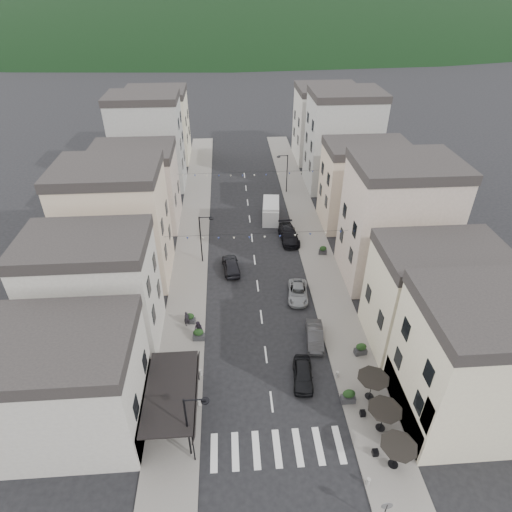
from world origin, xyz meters
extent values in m
plane|color=black|center=(0.00, 0.00, 0.00)|extent=(700.00, 700.00, 0.00)
cube|color=slate|center=(-7.50, 32.00, 0.06)|extent=(4.00, 76.00, 0.12)
cube|color=slate|center=(7.50, 32.00, 0.06)|extent=(4.00, 76.00, 0.12)
ellipsoid|color=black|center=(0.00, 300.00, 0.00)|extent=(640.00, 360.00, 70.00)
cube|color=#AEA9A0|center=(-15.50, 5.00, 4.00)|extent=(12.00, 8.00, 8.00)
cube|color=beige|center=(14.50, 4.00, 5.00)|extent=(10.00, 8.00, 10.00)
cube|color=black|center=(-7.50, 5.00, 3.20)|extent=(3.60, 7.50, 0.15)
cube|color=black|center=(-5.70, 5.00, 2.70)|extent=(0.34, 7.50, 0.99)
cylinder|color=black|center=(-5.80, 1.50, 1.60)|extent=(0.10, 0.10, 3.20)
cylinder|color=black|center=(-5.80, 8.50, 1.60)|extent=(0.10, 0.10, 3.20)
cube|color=#AEA9A0|center=(-14.50, 14.00, 5.00)|extent=(10.00, 7.00, 10.00)
cube|color=#262323|center=(-14.50, 14.00, 10.50)|extent=(10.20, 7.14, 1.00)
cube|color=beige|center=(-14.50, 24.00, 6.00)|extent=(10.00, 8.00, 12.00)
cube|color=#262323|center=(-14.50, 24.00, 12.50)|extent=(10.20, 8.16, 1.00)
cube|color=#AC9B8B|center=(-14.50, 36.00, 4.75)|extent=(10.00, 8.00, 9.50)
cube|color=#262323|center=(-14.50, 36.00, 10.00)|extent=(10.20, 8.16, 1.00)
cube|color=#989893|center=(-14.50, 48.00, 6.50)|extent=(10.00, 7.00, 13.00)
cube|color=#262323|center=(-14.50, 48.00, 13.50)|extent=(10.20, 7.14, 1.00)
cube|color=beige|center=(-14.50, 60.00, 5.50)|extent=(10.00, 9.00, 11.00)
cube|color=#262323|center=(-14.50, 60.00, 11.50)|extent=(10.20, 9.18, 1.00)
cube|color=beige|center=(14.50, 12.00, 4.50)|extent=(10.00, 7.00, 9.00)
cube|color=#262323|center=(14.50, 12.00, 9.50)|extent=(10.20, 7.14, 1.00)
cube|color=#AC9B8B|center=(14.50, 22.00, 6.25)|extent=(10.00, 8.00, 12.50)
cube|color=#262323|center=(14.50, 22.00, 13.00)|extent=(10.20, 8.16, 1.00)
cube|color=beige|center=(14.50, 34.00, 5.00)|extent=(10.00, 7.00, 10.00)
cube|color=#262323|center=(14.50, 34.00, 10.50)|extent=(10.20, 7.14, 1.00)
cube|color=#989893|center=(14.50, 46.00, 6.75)|extent=(10.00, 8.00, 13.50)
cube|color=#262323|center=(14.50, 46.00, 14.00)|extent=(10.20, 8.16, 1.00)
cube|color=#AEA9A0|center=(14.50, 58.00, 5.75)|extent=(10.00, 9.00, 11.50)
cube|color=#262323|center=(14.50, 58.00, 12.00)|extent=(10.20, 9.18, 1.00)
cylinder|color=black|center=(7.70, 0.00, 1.27)|extent=(0.06, 0.06, 2.30)
cone|color=black|center=(7.70, 0.00, 2.37)|extent=(2.50, 2.50, 0.55)
cylinder|color=black|center=(7.70, 0.00, 0.49)|extent=(0.70, 0.70, 0.04)
cylinder|color=black|center=(7.70, 2.80, 1.27)|extent=(0.06, 0.06, 2.30)
cone|color=black|center=(7.70, 2.80, 2.37)|extent=(2.50, 2.50, 0.55)
cylinder|color=black|center=(7.70, 2.80, 0.49)|extent=(0.70, 0.70, 0.04)
cylinder|color=black|center=(7.70, 5.60, 1.27)|extent=(0.06, 0.06, 2.30)
cone|color=black|center=(7.70, 5.60, 2.37)|extent=(2.50, 2.50, 0.55)
cylinder|color=black|center=(7.70, 5.60, 0.49)|extent=(0.70, 0.70, 0.04)
cylinder|color=black|center=(-6.10, 2.00, 3.00)|extent=(0.14, 0.14, 6.00)
cylinder|color=black|center=(-5.40, 2.00, 5.90)|extent=(1.40, 0.10, 0.10)
cylinder|color=black|center=(-4.75, 2.00, 5.75)|extent=(0.56, 0.56, 0.08)
cylinder|color=black|center=(-6.10, 26.00, 3.00)|extent=(0.14, 0.14, 6.00)
cylinder|color=black|center=(-5.40, 26.00, 5.90)|extent=(1.40, 0.10, 0.10)
cylinder|color=black|center=(-4.75, 26.00, 5.75)|extent=(0.56, 0.56, 0.08)
cylinder|color=black|center=(6.10, 44.00, 3.00)|extent=(0.14, 0.14, 6.00)
cylinder|color=black|center=(5.40, 44.00, 5.90)|extent=(1.40, 0.10, 0.10)
cylinder|color=black|center=(4.75, 44.00, 5.75)|extent=(0.56, 0.56, 0.08)
cylinder|color=slate|center=(5.80, -3.50, 2.35)|extent=(0.70, 0.04, 0.70)
cylinder|color=gray|center=(-5.70, 6.00, 0.42)|extent=(0.26, 0.26, 0.60)
cylinder|color=gray|center=(-5.70, 9.00, 0.42)|extent=(0.26, 0.26, 0.60)
cylinder|color=gray|center=(5.70, 8.00, 0.42)|extent=(0.26, 0.26, 0.60)
cylinder|color=gray|center=(5.70, -1.00, 0.42)|extent=(0.26, 0.26, 0.60)
cylinder|color=black|center=(0.00, 22.00, 6.00)|extent=(19.00, 0.02, 0.02)
cone|color=beige|center=(-8.71, 22.00, 5.81)|extent=(0.28, 0.28, 0.24)
cone|color=navy|center=(-7.12, 22.00, 5.73)|extent=(0.28, 0.28, 0.24)
cone|color=beige|center=(-5.54, 22.00, 5.65)|extent=(0.28, 0.28, 0.24)
cone|color=navy|center=(-3.96, 22.00, 5.58)|extent=(0.28, 0.28, 0.24)
cone|color=beige|center=(-2.38, 22.00, 5.54)|extent=(0.28, 0.28, 0.24)
cone|color=navy|center=(-0.79, 22.00, 5.51)|extent=(0.28, 0.28, 0.24)
cone|color=beige|center=(0.79, 22.00, 5.51)|extent=(0.28, 0.28, 0.24)
cone|color=navy|center=(2.38, 22.00, 5.54)|extent=(0.28, 0.28, 0.24)
cone|color=beige|center=(3.96, 22.00, 5.58)|extent=(0.28, 0.28, 0.24)
cone|color=navy|center=(5.54, 22.00, 5.65)|extent=(0.28, 0.28, 0.24)
cone|color=beige|center=(7.12, 22.00, 5.73)|extent=(0.28, 0.28, 0.24)
cone|color=navy|center=(8.71, 22.00, 5.81)|extent=(0.28, 0.28, 0.24)
cylinder|color=black|center=(0.00, 38.00, 6.00)|extent=(19.00, 0.02, 0.02)
cone|color=beige|center=(-8.71, 38.00, 5.81)|extent=(0.28, 0.28, 0.24)
cone|color=navy|center=(-7.12, 38.00, 5.73)|extent=(0.28, 0.28, 0.24)
cone|color=beige|center=(-5.54, 38.00, 5.65)|extent=(0.28, 0.28, 0.24)
cone|color=navy|center=(-3.96, 38.00, 5.58)|extent=(0.28, 0.28, 0.24)
cone|color=beige|center=(-2.38, 38.00, 5.54)|extent=(0.28, 0.28, 0.24)
cone|color=navy|center=(-0.79, 38.00, 5.51)|extent=(0.28, 0.28, 0.24)
cone|color=beige|center=(0.79, 38.00, 5.51)|extent=(0.28, 0.28, 0.24)
cone|color=navy|center=(2.38, 38.00, 5.54)|extent=(0.28, 0.28, 0.24)
cone|color=beige|center=(3.96, 38.00, 5.58)|extent=(0.28, 0.28, 0.24)
cone|color=navy|center=(5.54, 38.00, 5.65)|extent=(0.28, 0.28, 0.24)
cone|color=beige|center=(7.12, 38.00, 5.73)|extent=(0.28, 0.28, 0.24)
cone|color=navy|center=(8.71, 38.00, 5.81)|extent=(0.28, 0.28, 0.24)
imported|color=black|center=(2.80, 7.99, 0.68)|extent=(2.03, 4.14, 1.36)
imported|color=#323134|center=(4.60, 12.30, 0.68)|extent=(1.89, 4.24, 1.35)
imported|color=gray|center=(4.03, 18.80, 0.61)|extent=(2.58, 4.62, 1.22)
imported|color=black|center=(4.60, 30.16, 0.77)|extent=(2.47, 5.40, 1.53)
imported|color=black|center=(-2.80, 24.05, 0.74)|extent=(2.23, 4.53, 1.49)
cube|color=silver|center=(2.92, 36.01, 1.14)|extent=(2.75, 5.66, 2.27)
cube|color=silver|center=(2.84, 35.34, 2.33)|extent=(2.49, 3.84, 0.57)
cylinder|color=black|center=(1.79, 34.08, 0.40)|extent=(0.37, 0.82, 0.79)
cylinder|color=black|center=(3.59, 33.88, 0.40)|extent=(0.37, 0.82, 0.79)
cylinder|color=black|center=(2.24, 38.14, 0.40)|extent=(0.37, 0.82, 0.79)
cylinder|color=black|center=(4.05, 37.94, 0.40)|extent=(0.37, 0.82, 0.79)
imported|color=black|center=(-7.16, 15.22, 0.90)|extent=(0.67, 0.57, 1.56)
imported|color=#251F2A|center=(-5.98, 13.49, 1.04)|extent=(1.11, 1.02, 1.85)
cube|color=#303133|center=(-6.00, 13.23, 0.39)|extent=(1.11, 0.64, 0.54)
ellipsoid|color=black|center=(-6.00, 13.23, 0.98)|extent=(0.95, 0.60, 0.69)
cube|color=#303032|center=(-6.93, 15.57, 0.36)|extent=(1.06, 0.72, 0.49)
ellipsoid|color=black|center=(-6.93, 15.57, 0.90)|extent=(0.86, 0.55, 0.62)
cube|color=#333335|center=(6.00, 5.53, 0.40)|extent=(1.14, 0.64, 0.56)
ellipsoid|color=black|center=(6.00, 5.53, 1.02)|extent=(0.99, 0.63, 0.72)
cube|color=#2C2D2F|center=(8.35, 10.42, 0.39)|extent=(1.14, 0.74, 0.53)
ellipsoid|color=black|center=(8.35, 10.42, 0.97)|extent=(0.94, 0.60, 0.68)
cube|color=#2A2B2D|center=(8.23, 26.55, 0.36)|extent=(1.03, 0.69, 0.47)
ellipsoid|color=black|center=(8.23, 26.55, 0.88)|extent=(0.84, 0.53, 0.61)
camera|label=1|loc=(-2.75, -15.55, 28.46)|focal=30.00mm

